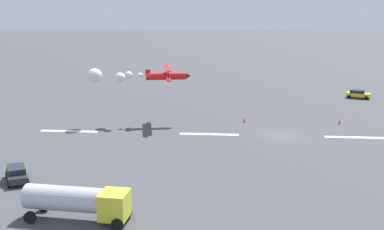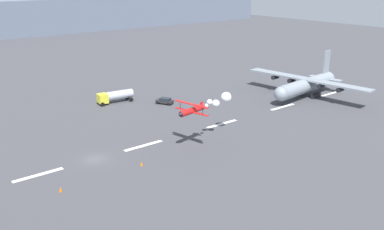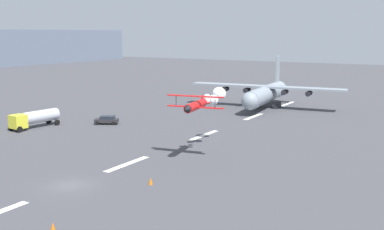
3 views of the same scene
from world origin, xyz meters
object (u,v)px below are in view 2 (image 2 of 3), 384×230
traffic_cone_far (141,164)px  cargo_transport_plane (305,85)px  stunt_biplane_red (210,103)px  airport_staff_sedan (165,101)px  fuel_tanker_truck (115,96)px  traffic_cone_near (60,189)px

traffic_cone_far → cargo_transport_plane: bearing=9.6°
stunt_biplane_red → airport_staff_sedan: bearing=74.6°
cargo_transport_plane → stunt_biplane_red: (-37.60, -7.03, 3.85)m
airport_staff_sedan → fuel_tanker_truck: bearing=137.0°
traffic_cone_near → fuel_tanker_truck: bearing=51.2°
airport_staff_sedan → traffic_cone_far: (-23.33, -26.56, -0.44)m
stunt_biplane_red → traffic_cone_near: bearing=-175.6°
cargo_transport_plane → fuel_tanker_truck: bearing=147.1°
fuel_tanker_truck → traffic_cone_near: 45.10m
cargo_transport_plane → traffic_cone_far: cargo_transport_plane is taller
cargo_transport_plane → fuel_tanker_truck: size_ratio=3.76×
airport_staff_sedan → traffic_cone_near: 45.84m
airport_staff_sedan → traffic_cone_near: airport_staff_sedan is taller
stunt_biplane_red → traffic_cone_far: stunt_biplane_red is taller
fuel_tanker_truck → traffic_cone_far: (-14.39, -34.91, -1.36)m
stunt_biplane_red → cargo_transport_plane: bearing=10.6°
traffic_cone_far → traffic_cone_near: bearing=-179.1°
cargo_transport_plane → airport_staff_sedan: size_ratio=7.56×
traffic_cone_near → traffic_cone_far: bearing=0.9°
cargo_transport_plane → fuel_tanker_truck: cargo_transport_plane is taller
cargo_transport_plane → fuel_tanker_truck: 47.44m
stunt_biplane_red → traffic_cone_far: bearing=-172.7°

